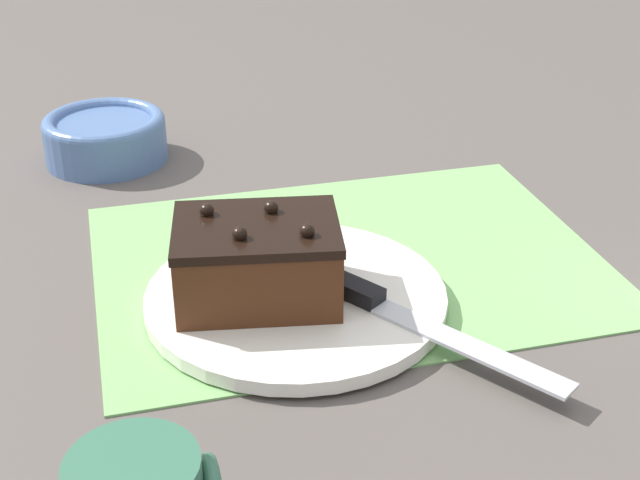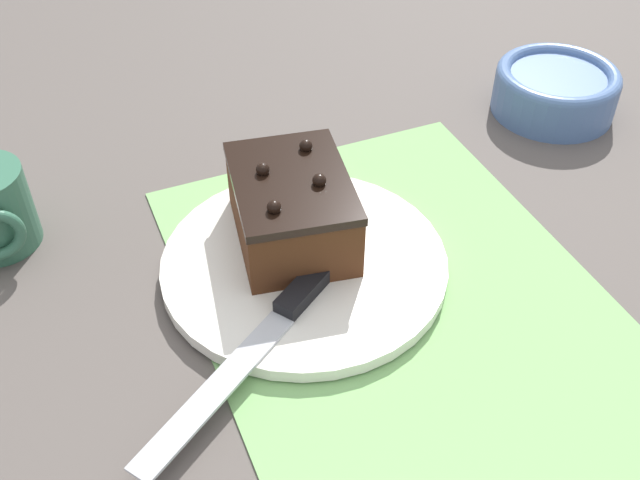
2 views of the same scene
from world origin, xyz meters
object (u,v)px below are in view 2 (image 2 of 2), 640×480
cake_plate (304,264)px  serving_knife (281,316)px  chocolate_cake (292,208)px  small_bowl (556,89)px

cake_plate → serving_knife: bearing=-36.1°
chocolate_cake → small_bowl: size_ratio=1.07×
chocolate_cake → small_bowl: bearing=106.3°
cake_plate → small_bowl: size_ratio=1.83×
serving_knife → small_bowl: small_bowl is taller
cake_plate → chocolate_cake: bearing=177.2°
cake_plate → serving_knife: (0.06, -0.04, 0.01)m
chocolate_cake → serving_knife: size_ratio=0.67×
cake_plate → small_bowl: bearing=110.7°
chocolate_cake → small_bowl: (-0.11, 0.36, -0.02)m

